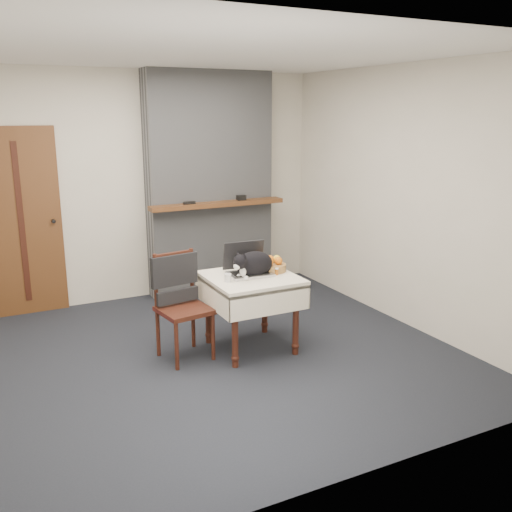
# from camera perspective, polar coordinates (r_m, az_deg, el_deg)

# --- Properties ---
(ground) EXTENTS (4.50, 4.50, 0.00)m
(ground) POSITION_cam_1_polar(r_m,az_deg,el_deg) (5.18, -5.83, -10.24)
(ground) COLOR black
(ground) RESTS_ON ground
(room_shell) EXTENTS (4.52, 4.01, 2.61)m
(room_shell) POSITION_cam_1_polar(r_m,az_deg,el_deg) (5.16, -8.21, 9.93)
(room_shell) COLOR beige
(room_shell) RESTS_ON ground
(door) EXTENTS (0.82, 0.10, 2.00)m
(door) POSITION_cam_1_polar(r_m,az_deg,el_deg) (6.51, -22.43, 3.08)
(door) COLOR brown
(door) RESTS_ON ground
(chimney) EXTENTS (1.62, 0.48, 2.60)m
(chimney) POSITION_cam_1_polar(r_m,az_deg,el_deg) (6.81, -4.64, 7.11)
(chimney) COLOR gray
(chimney) RESTS_ON ground
(side_table) EXTENTS (0.78, 0.78, 0.70)m
(side_table) POSITION_cam_1_polar(r_m,az_deg,el_deg) (5.18, -0.51, -3.21)
(side_table) COLOR #3D1310
(side_table) RESTS_ON ground
(laptop) EXTENTS (0.41, 0.36, 0.29)m
(laptop) POSITION_cam_1_polar(r_m,az_deg,el_deg) (5.20, -0.88, -1.00)
(laptop) COLOR #B7B7BC
(laptop) RESTS_ON side_table
(cat) EXTENTS (0.54, 0.32, 0.26)m
(cat) POSITION_cam_1_polar(r_m,az_deg,el_deg) (5.12, -0.13, -0.79)
(cat) COLOR black
(cat) RESTS_ON side_table
(cream_jar) EXTENTS (0.06, 0.06, 0.07)m
(cream_jar) POSITION_cam_1_polar(r_m,az_deg,el_deg) (4.97, -2.84, -2.18)
(cream_jar) COLOR silver
(cream_jar) RESTS_ON side_table
(pill_bottle) EXTENTS (0.03, 0.03, 0.07)m
(pill_bottle) POSITION_cam_1_polar(r_m,az_deg,el_deg) (5.17, 2.08, -1.53)
(pill_bottle) COLOR #A55414
(pill_bottle) RESTS_ON side_table
(fruit_basket) EXTENTS (0.25, 0.25, 0.14)m
(fruit_basket) POSITION_cam_1_polar(r_m,az_deg,el_deg) (5.28, 1.66, -0.93)
(fruit_basket) COLOR #A37941
(fruit_basket) RESTS_ON side_table
(desk_clutter) EXTENTS (0.15, 0.07, 0.01)m
(desk_clutter) POSITION_cam_1_polar(r_m,az_deg,el_deg) (5.30, 1.23, -1.48)
(desk_clutter) COLOR black
(desk_clutter) RESTS_ON side_table
(chair) EXTENTS (0.48, 0.47, 0.95)m
(chair) POSITION_cam_1_polar(r_m,az_deg,el_deg) (5.09, -7.73, -3.45)
(chair) COLOR #3D1310
(chair) RESTS_ON ground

